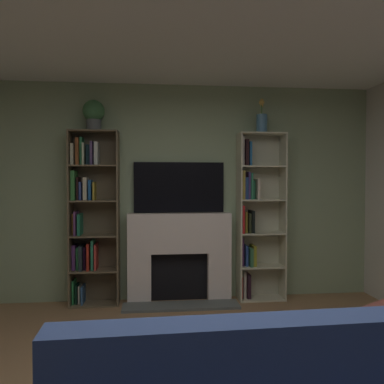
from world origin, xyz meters
name	(u,v)px	position (x,y,z in m)	size (l,w,h in m)	color
wall_back_accent	(179,192)	(0.00, 2.64, 1.31)	(4.95, 0.06, 2.62)	#94A983
fireplace	(179,255)	(0.00, 2.50, 0.55)	(1.34, 0.50, 1.06)	white
tv	(179,187)	(0.00, 2.58, 1.37)	(1.09, 0.06, 0.61)	black
bookshelf_left	(90,215)	(-1.05, 2.50, 1.05)	(0.56, 0.29, 2.03)	brown
bookshelf_right	(255,216)	(0.93, 2.51, 1.02)	(0.56, 0.28, 2.03)	beige
potted_plant	(94,114)	(-1.00, 2.46, 2.23)	(0.25, 0.25, 0.35)	#525858
vase_with_flowers	(262,121)	(1.00, 2.46, 2.18)	(0.13, 0.13, 0.41)	teal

